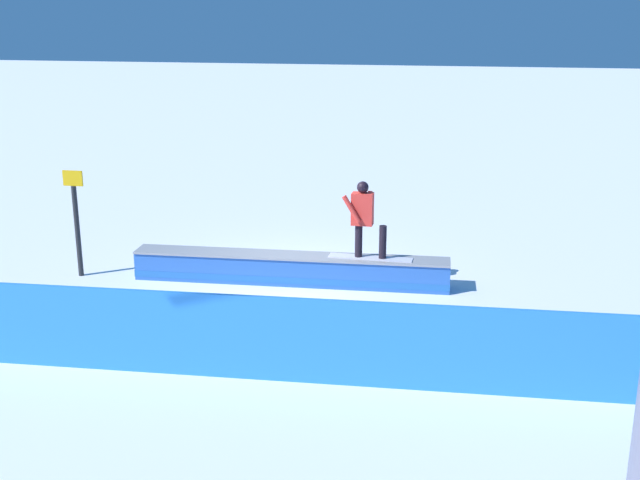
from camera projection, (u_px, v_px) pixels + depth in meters
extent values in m
plane|color=white|center=(290.00, 283.00, 15.38)|extent=(120.00, 120.00, 0.00)
cube|color=blue|center=(290.00, 270.00, 15.31)|extent=(6.12, 0.81, 0.54)
cube|color=blue|center=(290.00, 276.00, 15.34)|extent=(6.13, 0.82, 0.13)
cube|color=#949498|center=(290.00, 256.00, 15.22)|extent=(6.12, 0.87, 0.04)
cube|color=silver|center=(370.00, 258.00, 15.00)|extent=(1.60, 0.32, 0.01)
cylinder|color=black|center=(359.00, 241.00, 14.96)|extent=(0.14, 0.14, 0.63)
cylinder|color=black|center=(383.00, 242.00, 14.87)|extent=(0.14, 0.14, 0.63)
cube|color=red|center=(362.00, 209.00, 14.77)|extent=(0.41, 0.25, 0.61)
sphere|color=black|center=(363.00, 187.00, 14.66)|extent=(0.22, 0.22, 0.22)
cylinder|color=red|center=(351.00, 209.00, 14.65)|extent=(0.37, 0.10, 0.52)
cylinder|color=red|center=(369.00, 206.00, 14.90)|extent=(0.12, 0.09, 0.55)
cube|color=#2B81E7|center=(225.00, 336.00, 11.30)|extent=(12.47, 0.66, 1.27)
cylinder|color=#262628|center=(78.00, 231.00, 15.55)|extent=(0.10, 0.10, 1.83)
cube|color=yellow|center=(73.00, 178.00, 15.25)|extent=(0.40, 0.04, 0.30)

